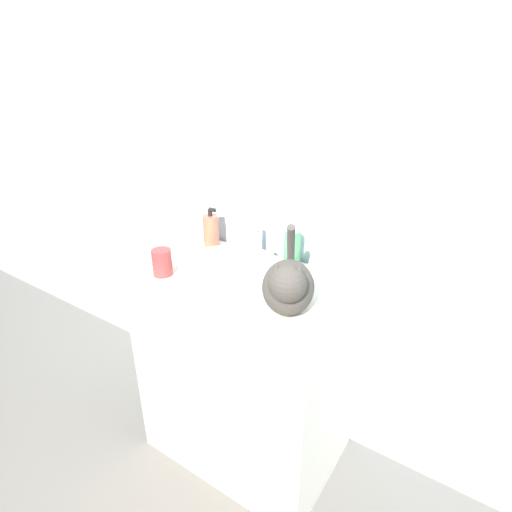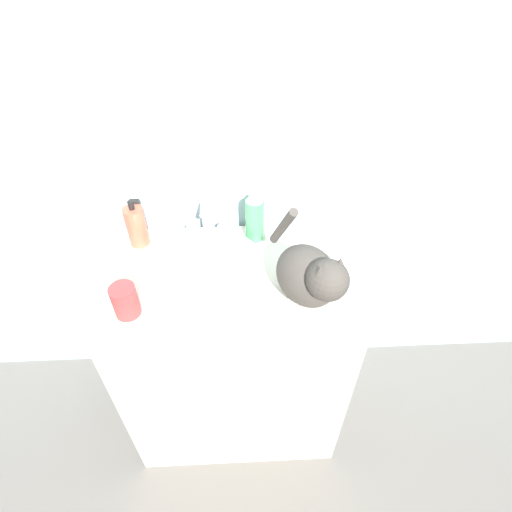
% 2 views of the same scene
% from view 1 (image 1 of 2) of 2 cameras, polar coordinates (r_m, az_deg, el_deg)
% --- Properties ---
extents(ground_plane, '(8.00, 8.00, 0.00)m').
position_cam_1_polar(ground_plane, '(1.95, -6.19, -29.84)').
color(ground_plane, slate).
extents(wall_back, '(6.00, 0.05, 2.50)m').
position_cam_1_polar(wall_back, '(1.64, 4.78, 12.89)').
color(wall_back, '#9EB7C6').
rests_on(wall_back, ground_plane).
extents(vanity_cabinet, '(0.79, 0.54, 0.86)m').
position_cam_1_polar(vanity_cabinet, '(1.77, -1.25, -15.96)').
color(vanity_cabinet, silver).
rests_on(vanity_cabinet, ground_plane).
extents(sink_basin, '(0.39, 0.39, 0.04)m').
position_cam_1_polar(sink_basin, '(1.57, -3.75, -1.90)').
color(sink_basin, white).
rests_on(sink_basin, vanity_cabinet).
extents(faucet, '(0.15, 0.08, 0.14)m').
position_cam_1_polar(faucet, '(1.71, 0.39, 1.79)').
color(faucet, silver).
rests_on(faucet, vanity_cabinet).
extents(cat, '(0.25, 0.35, 0.27)m').
position_cam_1_polar(cat, '(1.28, 4.59, -4.19)').
color(cat, '#47423D').
rests_on(cat, vanity_cabinet).
extents(soap_bottle, '(0.07, 0.07, 0.19)m').
position_cam_1_polar(soap_bottle, '(1.80, -6.45, 3.59)').
color(soap_bottle, '#EF6047').
rests_on(soap_bottle, vanity_cabinet).
extents(spray_bottle, '(0.06, 0.06, 0.20)m').
position_cam_1_polar(spray_bottle, '(1.59, 5.18, 1.40)').
color(spray_bottle, '#4CB266').
rests_on(spray_bottle, vanity_cabinet).
extents(cup, '(0.08, 0.08, 0.11)m').
position_cam_1_polar(cup, '(1.59, -13.27, -0.89)').
color(cup, '#9E3838').
rests_on(cup, vanity_cabinet).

